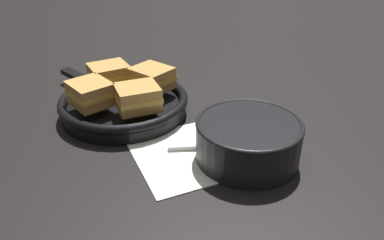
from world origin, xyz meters
TOP-DOWN VIEW (x-y plane):
  - ground_plane at (0.00, 0.00)m, footprint 4.00×4.00m
  - napkin at (-0.01, -0.05)m, footprint 0.26×0.23m
  - soup_bowl at (0.07, -0.09)m, footprint 0.18×0.18m
  - spoon at (0.04, -0.05)m, footprint 0.15×0.04m
  - skillet at (-0.13, 0.13)m, footprint 0.28×0.35m
  - sandwich_near_left at (-0.15, 0.20)m, footprint 0.10×0.09m
  - sandwich_near_right at (-0.19, 0.11)m, footprint 0.10×0.11m
  - sandwich_far_left at (-0.10, 0.07)m, footprint 0.09×0.08m
  - sandwich_far_right at (-0.06, 0.16)m, footprint 0.11×0.11m

SIDE VIEW (x-z plane):
  - ground_plane at x=0.00m, z-range 0.00..0.00m
  - napkin at x=-0.01m, z-range 0.00..0.00m
  - spoon at x=0.04m, z-range 0.00..0.01m
  - skillet at x=-0.13m, z-range 0.00..0.04m
  - soup_bowl at x=0.07m, z-range 0.00..0.08m
  - sandwich_near_left at x=-0.15m, z-range 0.04..0.09m
  - sandwich_near_right at x=-0.19m, z-range 0.04..0.09m
  - sandwich_far_left at x=-0.10m, z-range 0.04..0.09m
  - sandwich_far_right at x=-0.06m, z-range 0.04..0.09m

